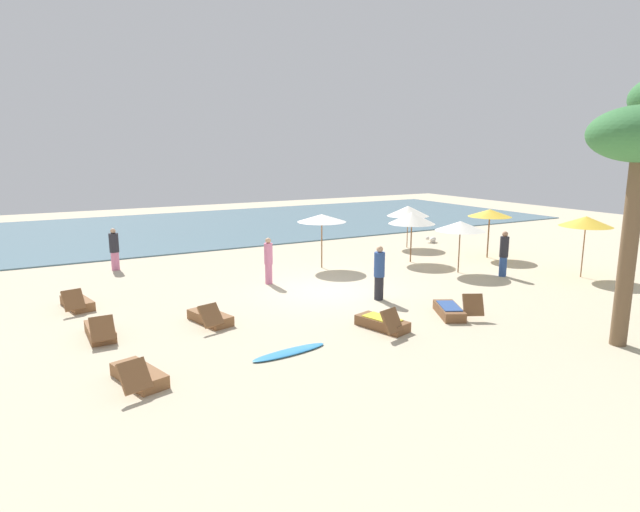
{
  "coord_description": "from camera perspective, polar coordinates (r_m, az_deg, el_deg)",
  "views": [
    {
      "loc": [
        -8.74,
        -15.31,
        4.82
      ],
      "look_at": [
        0.16,
        0.73,
        1.1
      ],
      "focal_mm": 29.84,
      "sensor_mm": 36.0,
      "label": 1
    }
  ],
  "objects": [
    {
      "name": "umbrella_6",
      "position": [
        22.28,
        26.64,
        3.34
      ],
      "size": [
        1.91,
        1.91,
        2.33
      ],
      "color": "brown",
      "rests_on": "ground_plane"
    },
    {
      "name": "dog",
      "position": [
        28.3,
        11.94,
        1.75
      ],
      "size": [
        0.67,
        0.55,
        0.32
      ],
      "color": "silver",
      "rests_on": "ground_plane"
    },
    {
      "name": "person_3",
      "position": [
        17.2,
        6.37,
        -1.8
      ],
      "size": [
        0.41,
        0.41,
        1.77
      ],
      "color": "#26262D",
      "rests_on": "ground_plane"
    },
    {
      "name": "lounger_1",
      "position": [
        11.97,
        -18.88,
        -12.03
      ],
      "size": [
        1.02,
        1.76,
        0.72
      ],
      "color": "brown",
      "rests_on": "ground_plane"
    },
    {
      "name": "lounger_3",
      "position": [
        14.61,
        6.77,
        -7.14
      ],
      "size": [
        1.0,
        1.73,
        0.74
      ],
      "color": "brown",
      "rests_on": "ground_plane"
    },
    {
      "name": "ocean_water",
      "position": [
        33.81,
        -13.76,
        2.99
      ],
      "size": [
        48.0,
        16.0,
        0.06
      ],
      "primitive_type": "cube",
      "color": "slate",
      "rests_on": "ground_plane"
    },
    {
      "name": "umbrella_5",
      "position": [
        23.02,
        9.82,
        4.03
      ],
      "size": [
        1.99,
        1.99,
        2.16
      ],
      "color": "brown",
      "rests_on": "ground_plane"
    },
    {
      "name": "lounger_5",
      "position": [
        15.03,
        -22.5,
        -7.46
      ],
      "size": [
        0.63,
        1.67,
        0.72
      ],
      "color": "brown",
      "rests_on": "ground_plane"
    },
    {
      "name": "person_0",
      "position": [
        19.22,
        -5.55,
        -0.48
      ],
      "size": [
        0.43,
        0.43,
        1.69
      ],
      "color": "#D17299",
      "rests_on": "ground_plane"
    },
    {
      "name": "surfboard",
      "position": [
        12.94,
        -3.31,
        -10.25
      ],
      "size": [
        2.04,
        0.65,
        0.07
      ],
      "color": "#338CCC",
      "rests_on": "ground_plane"
    },
    {
      "name": "umbrella_0",
      "position": [
        26.46,
        9.42,
        4.79
      ],
      "size": [
        2.05,
        2.05,
        2.07
      ],
      "color": "olive",
      "rests_on": "ground_plane"
    },
    {
      "name": "lounger_2",
      "position": [
        18.0,
        -24.61,
        -4.58
      ],
      "size": [
        0.92,
        1.74,
        0.72
      ],
      "color": "brown",
      "rests_on": "ground_plane"
    },
    {
      "name": "umbrella_4",
      "position": [
        21.56,
        0.19,
        4.08
      ],
      "size": [
        1.99,
        1.99,
        2.21
      ],
      "color": "brown",
      "rests_on": "ground_plane"
    },
    {
      "name": "umbrella_2",
      "position": [
        24.79,
        17.75,
        4.4
      ],
      "size": [
        1.9,
        1.9,
        2.18
      ],
      "color": "brown",
      "rests_on": "ground_plane"
    },
    {
      "name": "person_4",
      "position": [
        22.87,
        -21.19,
        0.67
      ],
      "size": [
        0.52,
        0.52,
        1.69
      ],
      "color": "#D17299",
      "rests_on": "ground_plane"
    },
    {
      "name": "lounger_0",
      "position": [
        16.08,
        13.91,
        -5.65
      ],
      "size": [
        1.26,
        1.72,
        0.75
      ],
      "color": "brown",
      "rests_on": "ground_plane"
    },
    {
      "name": "ground_plane",
      "position": [
        18.28,
        0.67,
        -3.83
      ],
      "size": [
        60.0,
        60.0,
        0.0
      ],
      "primitive_type": "plane",
      "color": "beige"
    },
    {
      "name": "person_2",
      "position": [
        21.43,
        19.11,
        0.24
      ],
      "size": [
        0.47,
        0.47,
        1.75
      ],
      "color": "#2D4C8C",
      "rests_on": "ground_plane"
    },
    {
      "name": "umbrella_1",
      "position": [
        21.43,
        14.83,
        3.13
      ],
      "size": [
        1.95,
        1.95,
        2.05
      ],
      "color": "brown",
      "rests_on": "ground_plane"
    },
    {
      "name": "lounger_4",
      "position": [
        15.31,
        -11.7,
        -6.47
      ],
      "size": [
        1.01,
        1.77,
        0.71
      ],
      "color": "brown",
      "rests_on": "ground_plane"
    }
  ]
}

